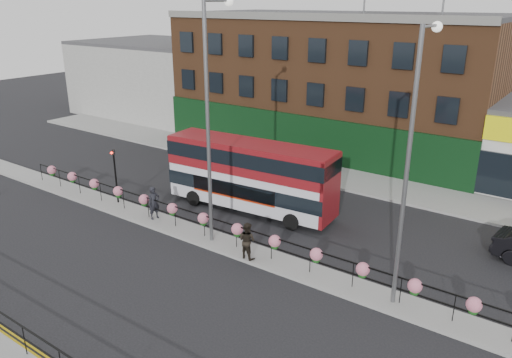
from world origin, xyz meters
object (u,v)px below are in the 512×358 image
Objects in this scene: pedestrian_a at (154,203)px; pedestrian_b at (247,240)px; lamp_column_east at (412,148)px; lamp_column_west at (211,105)px; double_decker_bus at (251,169)px.

pedestrian_a reaches higher than pedestrian_b.
pedestrian_b is at bearing -173.68° from lamp_column_east.
lamp_column_east is at bearing 0.28° from lamp_column_west.
pedestrian_b is at bearing -81.37° from pedestrian_a.
pedestrian_a is at bearing -0.95° from pedestrian_b.
double_decker_bus is 0.89× the size of lamp_column_west.
pedestrian_b is 0.15× the size of lamp_column_west.
lamp_column_west reaches higher than double_decker_bus.
pedestrian_b is 8.59m from lamp_column_east.
double_decker_bus is 11.48m from lamp_column_east.
lamp_column_west is 9.21m from lamp_column_east.
double_decker_bus is at bearing -24.66° from pedestrian_a.
pedestrian_a is 6.65m from pedestrian_b.
double_decker_bus is at bearing -51.37° from pedestrian_b.
pedestrian_a is 7.08m from lamp_column_west.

